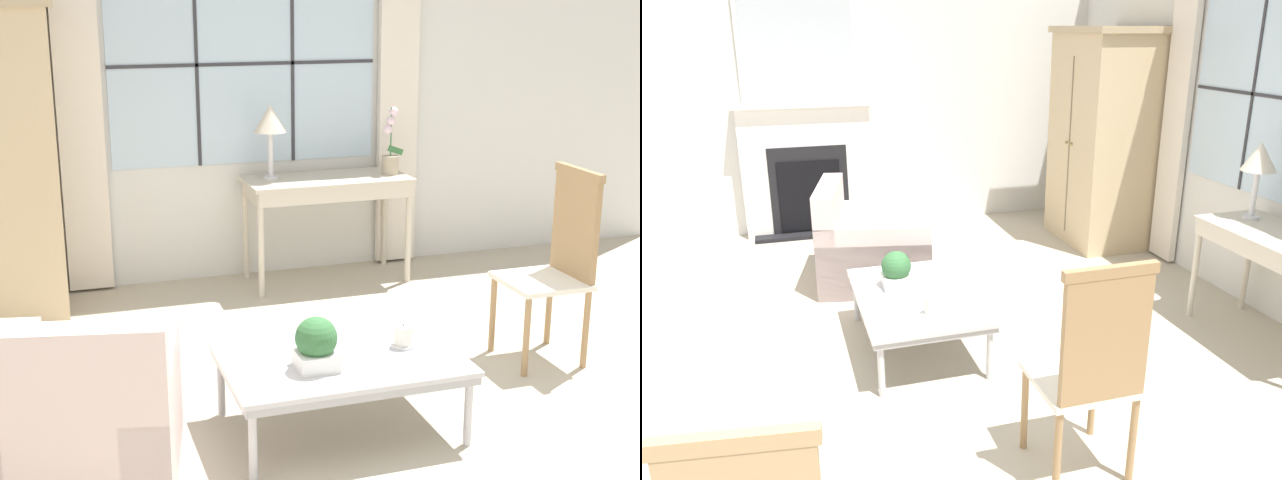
{
  "view_description": "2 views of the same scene",
  "coord_description": "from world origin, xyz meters",
  "views": [
    {
      "loc": [
        -1.5,
        -3.32,
        2.06
      ],
      "look_at": [
        -0.27,
        0.44,
        0.96
      ],
      "focal_mm": 50.0,
      "sensor_mm": 36.0,
      "label": 1
    },
    {
      "loc": [
        3.47,
        -0.4,
        2.04
      ],
      "look_at": [
        0.09,
        0.63,
        0.83
      ],
      "focal_mm": 35.0,
      "sensor_mm": 36.0,
      "label": 2
    }
  ],
  "objects": [
    {
      "name": "fireplace",
      "position": [
        -2.91,
        -0.09,
        0.78
      ],
      "size": [
        0.34,
        1.35,
        2.34
      ],
      "color": "black",
      "rests_on": "ground_plane"
    },
    {
      "name": "ground_plane",
      "position": [
        0.0,
        0.0,
        0.0
      ],
      "size": [
        14.0,
        14.0,
        0.0
      ],
      "primitive_type": "plane",
      "color": "#B2A893"
    },
    {
      "name": "wall_left",
      "position": [
        -3.03,
        0.6,
        1.4
      ],
      "size": [
        0.06,
        7.2,
        2.8
      ],
      "primitive_type": "cube",
      "color": "silver",
      "rests_on": "ground_plane"
    },
    {
      "name": "potted_plant_small",
      "position": [
        -0.33,
        0.31,
        0.51
      ],
      "size": [
        0.2,
        0.2,
        0.25
      ],
      "color": "white",
      "rests_on": "coffee_table"
    },
    {
      "name": "coffee_table",
      "position": [
        -0.18,
        0.4,
        0.35
      ],
      "size": [
        1.14,
        0.76,
        0.39
      ],
      "color": "#BCBCC1",
      "rests_on": "ground_plane"
    },
    {
      "name": "armchair_upholstered",
      "position": [
        -1.41,
        0.31,
        0.29
      ],
      "size": [
        1.01,
        1.05,
        0.84
      ],
      "color": "beige",
      "rests_on": "ground_plane"
    },
    {
      "name": "table_lamp",
      "position": [
        0.11,
        2.72,
        1.19
      ],
      "size": [
        0.23,
        0.23,
        0.53
      ],
      "color": "silver",
      "rests_on": "console_table"
    },
    {
      "name": "pillar_candle",
      "position": [
        0.15,
        0.42,
        0.43
      ],
      "size": [
        0.12,
        0.12,
        0.12
      ],
      "color": "silver",
      "rests_on": "coffee_table"
    },
    {
      "name": "side_chair_wooden",
      "position": [
        1.3,
        0.87,
        0.62
      ],
      "size": [
        0.44,
        0.44,
        1.12
      ],
      "color": "white",
      "rests_on": "ground_plane"
    },
    {
      "name": "armoire",
      "position": [
        -1.84,
        2.62,
        1.03
      ],
      "size": [
        1.06,
        0.72,
        2.04
      ],
      "color": "tan",
      "rests_on": "ground_plane"
    }
  ]
}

